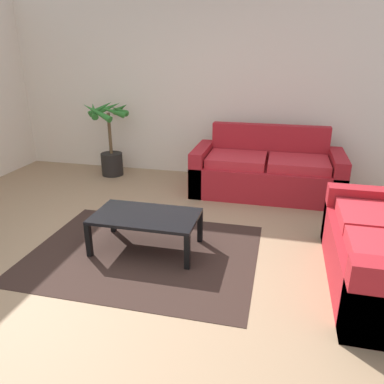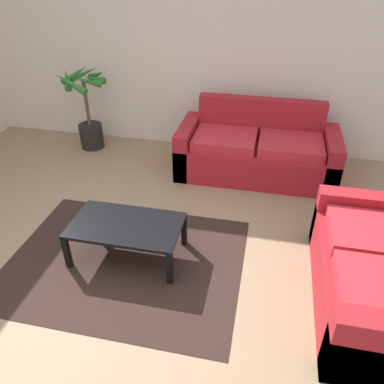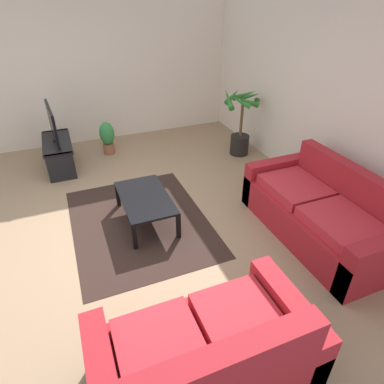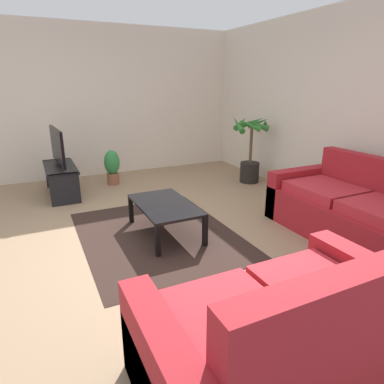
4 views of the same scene
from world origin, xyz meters
The scene contains 11 objects.
ground_plane centered at (0.00, 0.00, 0.00)m, with size 6.60×6.60×0.00m, color #937556.
wall_back centered at (0.00, 3.00, 1.35)m, with size 6.00×0.06×2.70m, color beige.
wall_left centered at (-3.00, 0.00, 1.35)m, with size 0.06×6.00×2.70m, color beige.
couch_main centered at (1.14, 2.28, 0.30)m, with size 1.99×0.90×0.90m.
couch_loveseat centered at (2.28, 0.27, 0.30)m, with size 0.90×1.64×0.90m.
tv_stand centered at (-1.98, -0.54, 0.31)m, with size 1.10×0.45×0.47m.
tv centered at (-1.98, -0.54, 0.77)m, with size 0.96×0.11×0.58m.
coffee_table centered at (0.07, 0.40, 0.33)m, with size 1.03×0.59×0.37m.
area_rug centered at (0.07, 0.30, 0.00)m, with size 2.20×1.70×0.01m, color black.
potted_palm centered at (-1.29, 2.54, 0.54)m, with size 0.68×0.71×1.18m.
potted_plant_small centered at (-2.21, 0.32, 0.33)m, with size 0.26×0.26×0.60m.
Camera 4 is at (3.49, -0.89, 1.71)m, focal length 31.41 mm.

